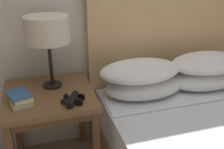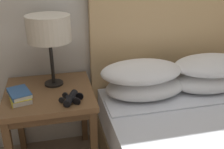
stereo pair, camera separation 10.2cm
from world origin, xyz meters
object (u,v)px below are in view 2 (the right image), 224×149
Objects in this scene: nightstand at (50,102)px; table_lamp at (49,30)px; book_on_nightstand at (20,97)px; binoculars_pair at (71,98)px; book_stacked_on_top at (19,93)px.

nightstand is 0.49m from table_lamp.
binoculars_pair is (0.31, -0.09, 0.01)m from book_on_nightstand.
table_lamp reaches higher than book_stacked_on_top.
nightstand is 2.96× the size of book_on_nightstand.
nightstand is at bearing -110.35° from table_lamp.
table_lamp reaches higher than nightstand.
table_lamp reaches higher than book_on_nightstand.
table_lamp is at bearing 109.15° from binoculars_pair.
book_stacked_on_top reaches higher than binoculars_pair.
nightstand is 1.28× the size of table_lamp.
binoculars_pair is at bearing -70.85° from table_lamp.
book_stacked_on_top is at bearing 162.78° from binoculars_pair.
book_on_nightstand is at bearing -139.40° from table_lamp.
book_stacked_on_top is at bearing 109.89° from book_on_nightstand.
book_on_nightstand is 1.01× the size of book_stacked_on_top.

